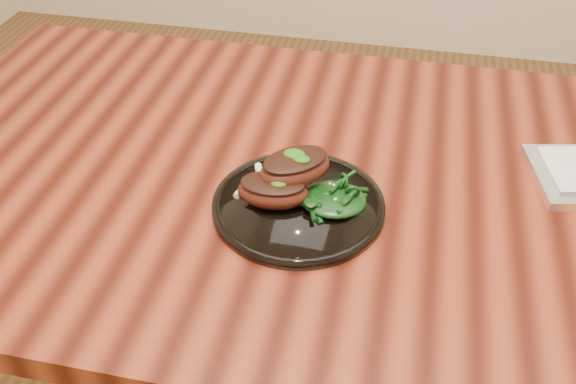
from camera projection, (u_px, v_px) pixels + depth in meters
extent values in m
cube|color=#340D06|center=(396.00, 194.00, 0.96)|extent=(1.60, 0.80, 0.04)
cylinder|color=black|center=(89.00, 187.00, 1.58)|extent=(0.06, 0.06, 0.71)
cylinder|color=black|center=(298.00, 206.00, 0.90)|extent=(0.24, 0.24, 0.01)
torus|color=black|center=(298.00, 205.00, 0.90)|extent=(0.24, 0.24, 0.01)
cylinder|color=black|center=(299.00, 203.00, 0.90)|extent=(0.16, 0.16, 0.00)
ellipsoid|color=#44160D|center=(273.00, 192.00, 0.88)|extent=(0.10, 0.07, 0.04)
ellipsoid|color=black|center=(273.00, 183.00, 0.87)|extent=(0.09, 0.06, 0.01)
cylinder|color=beige|center=(245.00, 187.00, 0.91)|extent=(0.02, 0.05, 0.01)
ellipsoid|color=#174807|center=(273.00, 180.00, 0.87)|extent=(0.03, 0.02, 0.01)
ellipsoid|color=#44160D|center=(295.00, 169.00, 0.89)|extent=(0.12, 0.12, 0.04)
ellipsoid|color=black|center=(295.00, 159.00, 0.88)|extent=(0.11, 0.11, 0.01)
cylinder|color=beige|center=(260.00, 177.00, 0.89)|extent=(0.03, 0.05, 0.01)
ellipsoid|color=#174807|center=(295.00, 156.00, 0.88)|extent=(0.03, 0.02, 0.01)
ellipsoid|color=#174807|center=(285.00, 176.00, 0.94)|extent=(0.07, 0.05, 0.00)
ellipsoid|color=black|center=(333.00, 199.00, 0.89)|extent=(0.09, 0.08, 0.02)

